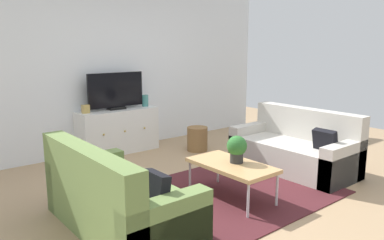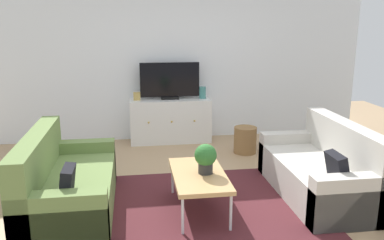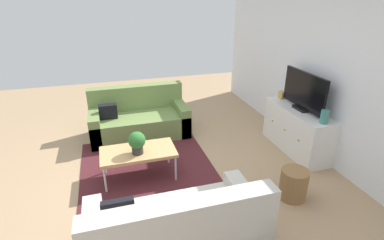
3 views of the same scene
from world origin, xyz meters
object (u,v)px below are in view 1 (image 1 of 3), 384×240
potted_plant (237,148)px  wicker_basket (197,139)px  couch_right_side (297,150)px  mantel_clock (86,109)px  tv_console (118,131)px  flat_screen_tv (116,91)px  glass_vase (145,100)px  couch_left_side (113,202)px  coffee_table (232,166)px

potted_plant → wicker_basket: 2.07m
potted_plant → couch_right_side: bearing=7.6°
couch_right_side → mantel_clock: bearing=131.0°
tv_console → mantel_clock: size_ratio=10.05×
flat_screen_tv → potted_plant: bearing=-87.3°
couch_right_side → glass_vase: 2.63m
couch_left_side → couch_right_side: bearing=0.0°
wicker_basket → mantel_clock: bearing=154.6°
couch_left_side → tv_console: (1.34, 2.37, 0.08)m
potted_plant → flat_screen_tv: (-0.12, 2.58, 0.41)m
potted_plant → tv_console: bearing=92.7°
couch_left_side → tv_console: bearing=60.5°
coffee_table → potted_plant: 0.22m
couch_left_side → coffee_table: size_ratio=1.67×
couch_left_side → mantel_clock: size_ratio=13.04×
couch_right_side → flat_screen_tv: (-1.53, 2.39, 0.73)m
couch_right_side → mantel_clock: size_ratio=13.04×
tv_console → couch_left_side: bearing=-119.5°
tv_console → couch_right_side: bearing=-57.2°
potted_plant → mantel_clock: mantel_clock is taller
glass_vase → potted_plant: bearing=-99.1°
glass_vase → wicker_basket: bearing=-55.1°
couch_right_side → coffee_table: size_ratio=1.67×
couch_right_side → wicker_basket: size_ratio=4.27×
glass_vase → coffee_table: bearing=-100.6°
potted_plant → glass_vase: bearing=80.9°
mantel_clock → tv_console: bearing=-0.0°
mantel_clock → flat_screen_tv: bearing=2.1°
coffee_table → tv_console: tv_console is taller
flat_screen_tv → tv_console: bearing=-90.0°
couch_right_side → potted_plant: 1.46m
coffee_table → glass_vase: size_ratio=5.19×
coffee_table → tv_console: (-0.05, 2.55, -0.04)m
couch_right_side → glass_vase: (-1.00, 2.37, 0.53)m
coffee_table → wicker_basket: bearing=60.8°
potted_plant → mantel_clock: (-0.65, 2.56, 0.18)m
potted_plant → flat_screen_tv: flat_screen_tv is taller
mantel_clock → potted_plant: bearing=-75.7°
tv_console → glass_vase: bearing=0.0°
couch_left_side → wicker_basket: size_ratio=4.27×
couch_left_side → flat_screen_tv: size_ratio=1.78×
glass_vase → mantel_clock: size_ratio=1.50×
potted_plant → glass_vase: (0.41, 2.56, 0.21)m
coffee_table → glass_vase: bearing=79.4°
glass_vase → wicker_basket: (0.53, -0.76, -0.61)m
tv_console → mantel_clock: (-0.53, 0.00, 0.42)m
tv_console → wicker_basket: 1.31m
couch_right_side → mantel_clock: couch_right_side is taller
potted_plant → flat_screen_tv: bearing=92.7°
couch_right_side → tv_console: 2.83m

